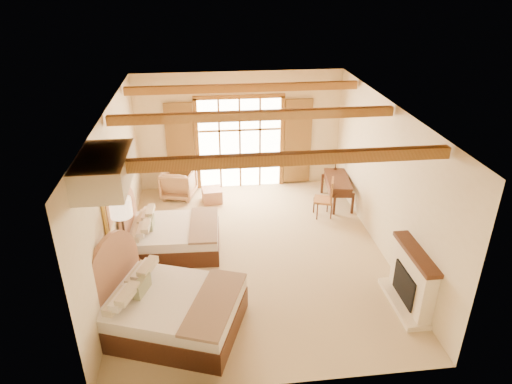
{
  "coord_description": "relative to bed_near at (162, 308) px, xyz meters",
  "views": [
    {
      "loc": [
        -0.94,
        -8.24,
        5.57
      ],
      "look_at": [
        0.06,
        0.2,
        1.38
      ],
      "focal_mm": 32.0,
      "sensor_mm": 36.0,
      "label": 1
    }
  ],
  "objects": [
    {
      "name": "floor",
      "position": [
        1.8,
        2.1,
        -0.44
      ],
      "size": [
        7.0,
        7.0,
        0.0
      ],
      "primitive_type": "plane",
      "color": "tan",
      "rests_on": "ground"
    },
    {
      "name": "canopy_valance",
      "position": [
        -0.6,
        0.1,
        2.51
      ],
      "size": [
        0.7,
        1.4,
        0.45
      ],
      "primitive_type": "cube",
      "color": "beige",
      "rests_on": "ceiling"
    },
    {
      "name": "nightstand",
      "position": [
        -0.67,
        1.02,
        -0.13
      ],
      "size": [
        0.66,
        0.66,
        0.61
      ],
      "primitive_type": "cube",
      "rotation": [
        0.0,
        0.0,
        0.37
      ],
      "color": "#482917",
      "rests_on": "floor"
    },
    {
      "name": "armchair",
      "position": [
        0.09,
        5.06,
        -0.05
      ],
      "size": [
        1.02,
        1.03,
        0.78
      ],
      "primitive_type": "imported",
      "rotation": [
        0.0,
        0.0,
        -3.4
      ],
      "color": "#A87A52",
      "rests_on": "floor"
    },
    {
      "name": "wall_left",
      "position": [
        -0.95,
        2.1,
        1.16
      ],
      "size": [
        0.0,
        7.0,
        7.0
      ],
      "primitive_type": "plane",
      "rotation": [
        1.57,
        0.0,
        1.57
      ],
      "color": "beige",
      "rests_on": "ground"
    },
    {
      "name": "ceiling",
      "position": [
        1.8,
        2.1,
        2.76
      ],
      "size": [
        7.0,
        7.0,
        0.0
      ],
      "primitive_type": "plane",
      "rotation": [
        3.14,
        0.0,
        0.0
      ],
      "color": "#AE733B",
      "rests_on": "ground"
    },
    {
      "name": "wall_back",
      "position": [
        1.8,
        5.6,
        1.16
      ],
      "size": [
        5.5,
        0.0,
        5.5
      ],
      "primitive_type": "plane",
      "rotation": [
        1.57,
        0.0,
        0.0
      ],
      "color": "beige",
      "rests_on": "ground"
    },
    {
      "name": "bed_near",
      "position": [
        0.0,
        0.0,
        0.0
      ],
      "size": [
        2.74,
        2.32,
        1.46
      ],
      "rotation": [
        0.0,
        0.0,
        -0.34
      ],
      "color": "#482917",
      "rests_on": "floor"
    },
    {
      "name": "ceiling_beams",
      "position": [
        1.8,
        2.1,
        2.64
      ],
      "size": [
        5.39,
        4.6,
        0.18
      ],
      "primitive_type": null,
      "color": "#9C6929",
      "rests_on": "ceiling"
    },
    {
      "name": "wall_right",
      "position": [
        4.55,
        2.1,
        1.16
      ],
      "size": [
        0.0,
        7.0,
        7.0
      ],
      "primitive_type": "plane",
      "rotation": [
        1.57,
        0.0,
        -1.57
      ],
      "color": "beige",
      "rests_on": "ground"
    },
    {
      "name": "desk_lamp",
      "position": [
        4.3,
        4.79,
        0.54
      ],
      "size": [
        0.18,
        0.18,
        0.36
      ],
      "color": "#332219",
      "rests_on": "desk"
    },
    {
      "name": "desk",
      "position": [
        4.2,
        4.2,
        -0.06
      ],
      "size": [
        0.73,
        1.37,
        0.71
      ],
      "rotation": [
        0.0,
        0.0,
        -0.13
      ],
      "color": "#482917",
      "rests_on": "floor"
    },
    {
      "name": "floor_lamp",
      "position": [
        -0.7,
        1.25,
        1.17
      ],
      "size": [
        0.4,
        0.4,
        1.9
      ],
      "color": "#332219",
      "rests_on": "floor"
    },
    {
      "name": "desk_chair",
      "position": [
        3.69,
        3.56,
        -0.13
      ],
      "size": [
        0.56,
        0.55,
        1.0
      ],
      "rotation": [
        0.0,
        0.0,
        -0.31
      ],
      "color": "#A97332",
      "rests_on": "floor"
    },
    {
      "name": "fireplace",
      "position": [
        4.39,
        0.1,
        0.07
      ],
      "size": [
        0.46,
        1.4,
        1.16
      ],
      "color": "beige",
      "rests_on": "ground"
    },
    {
      "name": "french_doors",
      "position": [
        1.8,
        5.54,
        0.81
      ],
      "size": [
        3.95,
        0.08,
        2.6
      ],
      "color": "white",
      "rests_on": "ground"
    },
    {
      "name": "ottoman",
      "position": [
        0.97,
        4.67,
        -0.26
      ],
      "size": [
        0.54,
        0.54,
        0.36
      ],
      "primitive_type": "cube",
      "rotation": [
        0.0,
        0.0,
        0.1
      ],
      "color": "#A47252",
      "rests_on": "floor"
    },
    {
      "name": "bed_far",
      "position": [
        -0.07,
        2.45,
        -0.05
      ],
      "size": [
        2.02,
        1.56,
        1.29
      ],
      "rotation": [
        0.0,
        0.0,
        -0.04
      ],
      "color": "#482917",
      "rests_on": "floor"
    },
    {
      "name": "painting",
      "position": [
        -0.91,
        1.35,
        1.31
      ],
      "size": [
        0.06,
        0.95,
        0.75
      ],
      "color": "#ECC751",
      "rests_on": "wall_left"
    }
  ]
}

